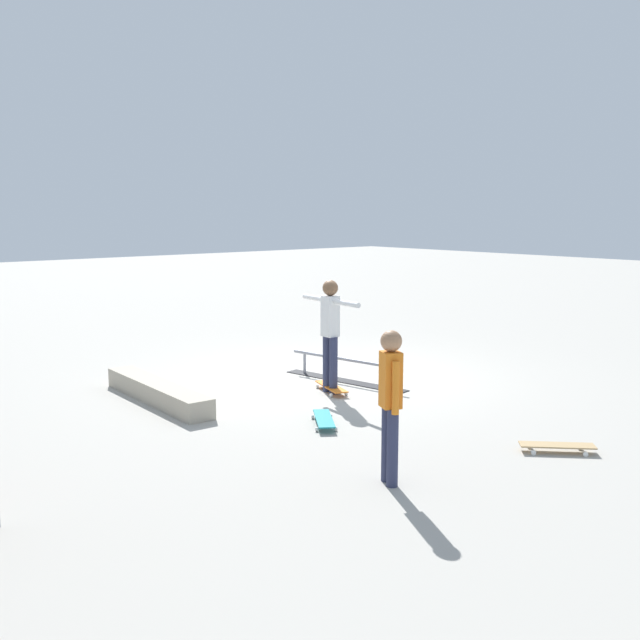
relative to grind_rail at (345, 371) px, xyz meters
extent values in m
plane|color=#ADA89E|center=(0.36, -0.04, -0.16)|extent=(60.00, 60.00, 0.00)
cube|color=black|center=(0.00, 0.00, -0.15)|extent=(2.22, 0.61, 0.01)
cylinder|color=gray|center=(-0.81, -0.14, 0.01)|extent=(0.04, 0.04, 0.34)
cylinder|color=gray|center=(0.81, 0.14, 0.01)|extent=(0.04, 0.04, 0.34)
cylinder|color=gray|center=(0.00, 0.00, 0.19)|extent=(2.04, 0.39, 0.05)
cube|color=#B2A893|center=(0.76, 2.78, -0.02)|extent=(2.58, 0.50, 0.27)
cylinder|color=#2D3351|center=(-0.31, 0.63, 0.25)|extent=(0.13, 0.13, 0.82)
cylinder|color=#2D3351|center=(-0.47, 0.65, 0.25)|extent=(0.13, 0.13, 0.82)
cube|color=white|center=(-0.39, 0.64, 0.95)|extent=(0.23, 0.21, 0.58)
sphere|color=brown|center=(-0.39, 0.64, 1.36)|extent=(0.22, 0.22, 0.22)
cylinder|color=white|center=(-0.01, 0.60, 1.18)|extent=(0.55, 0.13, 0.08)
cylinder|color=white|center=(-0.77, 0.67, 1.18)|extent=(0.55, 0.13, 0.08)
cube|color=orange|center=(-0.37, 0.60, -0.08)|extent=(0.82, 0.45, 0.02)
cylinder|color=white|center=(-0.08, 0.62, -0.13)|extent=(0.06, 0.05, 0.05)
cylinder|color=white|center=(-0.15, 0.40, -0.13)|extent=(0.06, 0.05, 0.05)
cylinder|color=white|center=(-0.59, 0.80, -0.13)|extent=(0.06, 0.05, 0.05)
cylinder|color=white|center=(-0.67, 0.58, -0.13)|extent=(0.06, 0.05, 0.05)
cylinder|color=#2D3351|center=(-3.39, 2.52, 0.22)|extent=(0.15, 0.15, 0.76)
cylinder|color=#2D3351|center=(-3.53, 2.58, 0.22)|extent=(0.15, 0.15, 0.76)
cube|color=orange|center=(-3.46, 2.55, 0.86)|extent=(0.25, 0.24, 0.54)
sphere|color=#A87A56|center=(-3.46, 2.55, 1.23)|extent=(0.20, 0.20, 0.20)
cylinder|color=orange|center=(-3.34, 2.49, 0.82)|extent=(0.09, 0.09, 0.50)
cylinder|color=orange|center=(-3.58, 2.61, 0.82)|extent=(0.09, 0.09, 0.50)
cube|color=teal|center=(-1.56, 1.76, -0.08)|extent=(0.77, 0.62, 0.02)
cylinder|color=white|center=(-1.27, 1.70, -0.13)|extent=(0.06, 0.06, 0.05)
cylinder|color=white|center=(-1.40, 1.51, -0.13)|extent=(0.06, 0.06, 0.05)
cylinder|color=white|center=(-1.72, 2.01, -0.13)|extent=(0.06, 0.06, 0.05)
cylinder|color=white|center=(-1.85, 1.82, -0.13)|extent=(0.06, 0.06, 0.05)
cube|color=tan|center=(-3.99, 0.50, -0.08)|extent=(0.71, 0.70, 0.02)
cylinder|color=white|center=(-4.10, 0.23, -0.13)|extent=(0.06, 0.06, 0.05)
cylinder|color=white|center=(-4.26, 0.39, -0.13)|extent=(0.06, 0.06, 0.05)
cylinder|color=white|center=(-3.71, 0.61, -0.13)|extent=(0.06, 0.06, 0.05)
cylinder|color=white|center=(-3.87, 0.77, -0.13)|extent=(0.06, 0.06, 0.05)
camera|label=1|loc=(-8.22, 7.45, 2.45)|focal=41.53mm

